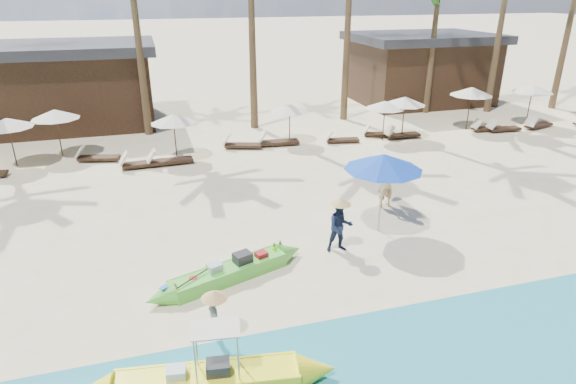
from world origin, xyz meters
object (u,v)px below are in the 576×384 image
object	(u,v)px
green_canoe	(230,272)
tourist	(386,182)
blue_umbrella	(384,162)
yellow_canoe	(207,381)

from	to	relation	value
green_canoe	tourist	distance (m)	6.61
blue_umbrella	tourist	bearing A→B (deg)	58.31
green_canoe	yellow_canoe	bearing A→B (deg)	-125.09
green_canoe	yellow_canoe	world-z (taller)	yellow_canoe
yellow_canoe	blue_umbrella	distance (m)	7.97
yellow_canoe	blue_umbrella	size ratio (longest dim) A/B	2.18
green_canoe	tourist	size ratio (longest dim) A/B	2.69
blue_umbrella	yellow_canoe	bearing A→B (deg)	-139.88
green_canoe	tourist	world-z (taller)	tourist
green_canoe	yellow_canoe	distance (m)	3.73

